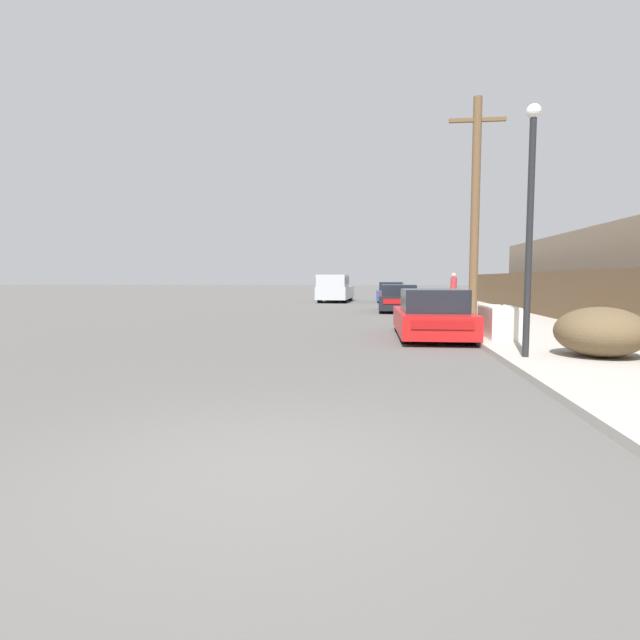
{
  "coord_description": "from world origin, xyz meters",
  "views": [
    {
      "loc": [
        0.93,
        -3.79,
        1.57
      ],
      "look_at": [
        -0.89,
        11.32,
        0.3
      ],
      "focal_mm": 28.0,
      "sensor_mm": 36.0,
      "label": 1
    }
  ],
  "objects_px": {
    "parked_sports_car_red": "(431,316)",
    "car_parked_mid": "(398,299)",
    "pickup_truck": "(335,288)",
    "brush_pile": "(601,332)",
    "discarded_fridge": "(499,322)",
    "street_lamp": "(530,212)",
    "utility_pole": "(475,207)",
    "car_parked_far": "(392,293)",
    "pedestrian": "(454,288)"
  },
  "relations": [
    {
      "from": "pickup_truck",
      "to": "street_lamp",
      "type": "relative_size",
      "value": 1.22
    },
    {
      "from": "car_parked_mid",
      "to": "pickup_truck",
      "type": "distance_m",
      "value": 9.93
    },
    {
      "from": "pickup_truck",
      "to": "utility_pole",
      "type": "height_order",
      "value": "utility_pole"
    },
    {
      "from": "utility_pole",
      "to": "brush_pile",
      "type": "distance_m",
      "value": 8.15
    },
    {
      "from": "car_parked_mid",
      "to": "car_parked_far",
      "type": "height_order",
      "value": "car_parked_far"
    },
    {
      "from": "car_parked_far",
      "to": "pedestrian",
      "type": "bearing_deg",
      "value": -54.5
    },
    {
      "from": "pickup_truck",
      "to": "pedestrian",
      "type": "xyz_separation_m",
      "value": [
        7.02,
        -4.91,
        0.12
      ]
    },
    {
      "from": "car_parked_mid",
      "to": "street_lamp",
      "type": "relative_size",
      "value": 0.9
    },
    {
      "from": "parked_sports_car_red",
      "to": "pickup_truck",
      "type": "distance_m",
      "value": 20.12
    },
    {
      "from": "car_parked_far",
      "to": "street_lamp",
      "type": "relative_size",
      "value": 1.0
    },
    {
      "from": "parked_sports_car_red",
      "to": "pickup_truck",
      "type": "height_order",
      "value": "pickup_truck"
    },
    {
      "from": "discarded_fridge",
      "to": "street_lamp",
      "type": "xyz_separation_m",
      "value": [
        -0.24,
        -3.22,
        2.27
      ]
    },
    {
      "from": "car_parked_far",
      "to": "street_lamp",
      "type": "distance_m",
      "value": 24.19
    },
    {
      "from": "parked_sports_car_red",
      "to": "car_parked_mid",
      "type": "height_order",
      "value": "parked_sports_car_red"
    },
    {
      "from": "car_parked_far",
      "to": "parked_sports_car_red",
      "type": "bearing_deg",
      "value": -83.77
    },
    {
      "from": "car_parked_far",
      "to": "street_lamp",
      "type": "height_order",
      "value": "street_lamp"
    },
    {
      "from": "utility_pole",
      "to": "pickup_truck",
      "type": "bearing_deg",
      "value": 110.84
    },
    {
      "from": "discarded_fridge",
      "to": "utility_pole",
      "type": "height_order",
      "value": "utility_pole"
    },
    {
      "from": "car_parked_far",
      "to": "utility_pole",
      "type": "relative_size",
      "value": 0.62
    },
    {
      "from": "pickup_truck",
      "to": "brush_pile",
      "type": "xyz_separation_m",
      "value": [
        7.07,
        -23.34,
        -0.32
      ]
    },
    {
      "from": "pickup_truck",
      "to": "brush_pile",
      "type": "relative_size",
      "value": 3.45
    },
    {
      "from": "parked_sports_car_red",
      "to": "utility_pole",
      "type": "bearing_deg",
      "value": 63.82
    },
    {
      "from": "street_lamp",
      "to": "car_parked_mid",
      "type": "bearing_deg",
      "value": 97.23
    },
    {
      "from": "utility_pole",
      "to": "brush_pile",
      "type": "relative_size",
      "value": 4.52
    },
    {
      "from": "parked_sports_car_red",
      "to": "utility_pole",
      "type": "relative_size",
      "value": 0.6
    },
    {
      "from": "discarded_fridge",
      "to": "car_parked_far",
      "type": "relative_size",
      "value": 0.39
    },
    {
      "from": "discarded_fridge",
      "to": "car_parked_mid",
      "type": "xyz_separation_m",
      "value": [
        -2.07,
        11.16,
        0.1
      ]
    },
    {
      "from": "street_lamp",
      "to": "pedestrian",
      "type": "bearing_deg",
      "value": 85.91
    },
    {
      "from": "pickup_truck",
      "to": "parked_sports_car_red",
      "type": "bearing_deg",
      "value": 105.05
    },
    {
      "from": "car_parked_far",
      "to": "utility_pole",
      "type": "xyz_separation_m",
      "value": [
        2.29,
        -16.46,
        3.28
      ]
    },
    {
      "from": "parked_sports_car_red",
      "to": "street_lamp",
      "type": "bearing_deg",
      "value": -72.21
    },
    {
      "from": "discarded_fridge",
      "to": "street_lamp",
      "type": "distance_m",
      "value": 3.95
    },
    {
      "from": "car_parked_mid",
      "to": "pedestrian",
      "type": "height_order",
      "value": "pedestrian"
    },
    {
      "from": "car_parked_mid",
      "to": "utility_pole",
      "type": "height_order",
      "value": "utility_pole"
    },
    {
      "from": "car_parked_mid",
      "to": "street_lamp",
      "type": "distance_m",
      "value": 14.66
    },
    {
      "from": "pickup_truck",
      "to": "car_parked_mid",
      "type": "bearing_deg",
      "value": 115.46
    },
    {
      "from": "utility_pole",
      "to": "brush_pile",
      "type": "xyz_separation_m",
      "value": [
        0.99,
        -7.38,
        -3.31
      ]
    },
    {
      "from": "car_parked_far",
      "to": "brush_pile",
      "type": "distance_m",
      "value": 24.06
    },
    {
      "from": "car_parked_far",
      "to": "brush_pile",
      "type": "bearing_deg",
      "value": -77.55
    },
    {
      "from": "pickup_truck",
      "to": "utility_pole",
      "type": "relative_size",
      "value": 0.76
    },
    {
      "from": "parked_sports_car_red",
      "to": "pedestrian",
      "type": "relative_size",
      "value": 2.51
    },
    {
      "from": "parked_sports_car_red",
      "to": "utility_pole",
      "type": "distance_m",
      "value": 5.24
    },
    {
      "from": "car_parked_mid",
      "to": "brush_pile",
      "type": "relative_size",
      "value": 2.54
    },
    {
      "from": "parked_sports_car_red",
      "to": "car_parked_mid",
      "type": "distance_m",
      "value": 10.51
    },
    {
      "from": "pickup_truck",
      "to": "discarded_fridge",
      "type": "bearing_deg",
      "value": 108.83
    },
    {
      "from": "brush_pile",
      "to": "pickup_truck",
      "type": "bearing_deg",
      "value": 106.85
    },
    {
      "from": "discarded_fridge",
      "to": "brush_pile",
      "type": "bearing_deg",
      "value": -69.2
    },
    {
      "from": "street_lamp",
      "to": "brush_pile",
      "type": "distance_m",
      "value": 2.6
    },
    {
      "from": "pedestrian",
      "to": "brush_pile",
      "type": "bearing_deg",
      "value": -89.85
    },
    {
      "from": "street_lamp",
      "to": "brush_pile",
      "type": "relative_size",
      "value": 2.82
    }
  ]
}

